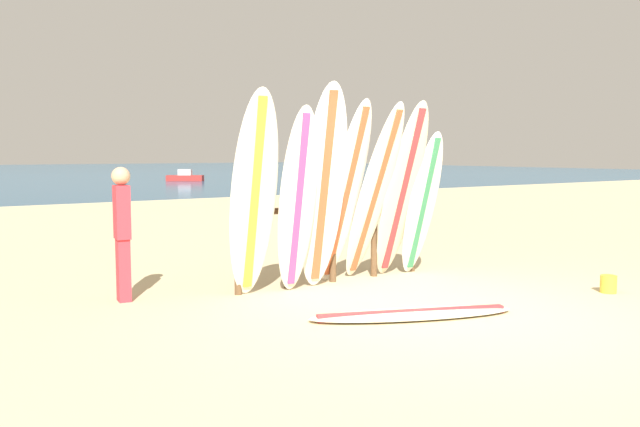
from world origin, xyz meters
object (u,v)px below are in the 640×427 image
beachgoer_standing (122,228)px  sand_bucket (608,284)px  small_boat_offshore (185,177)px  surfboard_leaning_center_left (323,188)px  surfboard_rack (333,230)px  surfboard_leaning_center_right (374,193)px  surfboard_leaning_far_left (254,195)px  surfboard_leaning_left (298,201)px  surfboard_leaning_center (345,193)px  surfboard_leaning_far_right (422,204)px  surfboard_leaning_right (402,191)px  surfboard_lying_on_sand (412,314)px

beachgoer_standing → sand_bucket: beachgoer_standing is taller
small_boat_offshore → surfboard_leaning_center_left: bearing=-109.8°
surfboard_rack → surfboard_leaning_center_right: bearing=-36.5°
surfboard_leaning_far_left → sand_bucket: bearing=-30.4°
surfboard_leaning_left → surfboard_leaning_far_left: bearing=167.9°
surfboard_leaning_center_right → small_boat_offshore: bearing=71.6°
surfboard_leaning_center → beachgoer_standing: bearing=164.9°
beachgoer_standing → small_boat_offshore: 32.53m
small_boat_offshore → sand_bucket: bearing=-104.2°
surfboard_leaning_center → beachgoer_standing: surfboard_leaning_center is taller
surfboard_leaning_far_right → beachgoer_standing: surfboard_leaning_far_right is taller
surfboard_leaning_left → surfboard_leaning_center: surfboard_leaning_center is taller
surfboard_leaning_center_left → sand_bucket: (2.79, -2.06, -1.16)m
surfboard_leaning_right → surfboard_leaning_far_right: size_ratio=1.19×
surfboard_leaning_center_left → surfboard_leaning_center_right: surfboard_leaning_center_left is taller
surfboard_leaning_center → surfboard_lying_on_sand: bearing=-103.1°
surfboard_lying_on_sand → surfboard_leaning_center: bearing=76.9°
surfboard_lying_on_sand → sand_bucket: bearing=-9.5°
surfboard_leaning_center → sand_bucket: bearing=-42.5°
surfboard_leaning_center_right → beachgoer_standing: 3.18m
surfboard_leaning_center → surfboard_leaning_far_right: (1.29, -0.05, -0.19)m
surfboard_leaning_center → beachgoer_standing: (-2.63, 0.71, -0.34)m
surfboard_lying_on_sand → surfboard_leaning_left: bearing=103.8°
surfboard_leaning_left → sand_bucket: (3.17, -2.06, -1.02)m
surfboard_leaning_center_right → beachgoer_standing: size_ratio=1.52×
beachgoer_standing → sand_bucket: size_ratio=7.21×
surfboard_leaning_right → surfboard_leaning_far_right: bearing=2.8°
surfboard_leaning_left → surfboard_leaning_right: 1.68m
surfboard_leaning_center_left → sand_bucket: surfboard_leaning_center_left is taller
surfboard_leaning_far_left → surfboard_leaning_center_right: (1.75, -0.04, -0.05)m
surfboard_leaning_left → surfboard_leaning_right: surfboard_leaning_right is taller
surfboard_rack → surfboard_leaning_far_right: surfboard_leaning_far_right is taller
surfboard_leaning_left → surfboard_leaning_far_right: surfboard_leaning_left is taller
surfboard_leaning_far_left → surfboard_leaning_center: surfboard_leaning_far_left is taller
surfboard_leaning_center_right → small_boat_offshore: (10.16, 30.46, -0.92)m
surfboard_rack → small_boat_offshore: 31.95m
surfboard_leaning_center_left → small_boat_offshore: (11.02, 30.53, -1.01)m
surfboard_leaning_center_left → surfboard_leaning_far_right: surfboard_leaning_center_left is taller
surfboard_leaning_far_right → small_boat_offshore: surfboard_leaning_far_right is taller
surfboard_rack → surfboard_leaning_center_right: (0.43, -0.32, 0.49)m
surfboard_leaning_far_right → sand_bucket: 2.55m
surfboard_leaning_far_left → surfboard_leaning_center: 1.32m
surfboard_leaning_left → surfboard_lying_on_sand: 1.97m
surfboard_leaning_right → sand_bucket: bearing=-54.8°
surfboard_leaning_right → surfboard_lying_on_sand: 2.39m
surfboard_leaning_center_right → surfboard_leaning_far_left: bearing=178.8°
surfboard_lying_on_sand → surfboard_leaning_center_right: bearing=63.4°
surfboard_rack → small_boat_offshore: (10.59, 30.14, -0.43)m
surfboard_leaning_center_left → surfboard_lying_on_sand: size_ratio=1.13×
surfboard_rack → surfboard_leaning_far_left: 1.46m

